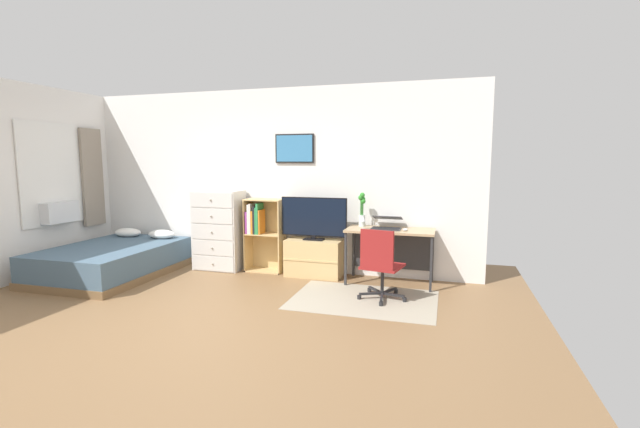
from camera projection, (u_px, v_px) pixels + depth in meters
name	position (u px, v px, depth m)	size (l,w,h in m)	color
ground_plane	(180.00, 325.00, 4.32)	(7.20, 7.20, 0.00)	brown
wall_back_with_posters	(273.00, 180.00, 6.46)	(6.12, 0.09, 2.70)	white
area_rug	(364.00, 299.00, 5.10)	(1.70, 1.20, 0.01)	#9E937F
bed	(113.00, 260.00, 6.19)	(1.46, 1.99, 0.56)	brown
dresser	(219.00, 230.00, 6.51)	(0.72, 0.46, 1.20)	silver
bookshelf	(261.00, 229.00, 6.38)	(0.57, 0.30, 1.08)	tan
tv_stand	(314.00, 258.00, 6.14)	(0.80, 0.41, 0.53)	tan
television	(314.00, 219.00, 6.05)	(0.96, 0.16, 0.61)	black
desk	(391.00, 239.00, 5.79)	(1.16, 0.56, 0.74)	tan
office_chair	(380.00, 263.00, 5.02)	(0.58, 0.57, 0.86)	#232326
laptop	(387.00, 223.00, 5.76)	(0.39, 0.42, 0.17)	#333338
computer_mouse	(405.00, 230.00, 5.57)	(0.06, 0.10, 0.03)	silver
bamboo_vase	(362.00, 208.00, 5.93)	(0.10, 0.10, 0.47)	silver
wine_glass	(363.00, 219.00, 5.69)	(0.07, 0.07, 0.18)	silver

